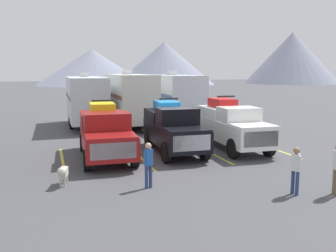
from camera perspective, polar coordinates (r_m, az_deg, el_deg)
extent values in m
plane|color=#47474C|center=(18.01, 0.69, -4.10)|extent=(240.00, 240.00, 0.00)
cube|color=maroon|center=(16.88, -9.52, -2.01)|extent=(2.33, 5.63, 0.91)
cube|color=maroon|center=(14.84, -8.78, -1.52)|extent=(2.06, 1.64, 0.08)
cube|color=maroon|center=(16.25, -9.41, 0.64)|extent=(2.01, 1.53, 0.80)
cube|color=slate|center=(15.68, -9.20, 0.50)|extent=(1.83, 0.31, 0.59)
cube|color=maroon|center=(18.23, -10.06, 1.16)|extent=(2.15, 2.64, 0.59)
cube|color=silver|center=(14.20, -8.39, -3.82)|extent=(1.76, 0.14, 0.64)
cylinder|color=black|center=(15.27, -5.18, -4.80)|extent=(0.32, 0.87, 0.86)
cylinder|color=black|center=(15.07, -12.36, -5.16)|extent=(0.32, 0.87, 0.86)
cylinder|color=black|center=(18.91, -7.19, -2.22)|extent=(0.32, 0.87, 0.86)
cylinder|color=black|center=(18.75, -12.97, -2.47)|extent=(0.32, 0.87, 0.86)
cube|color=yellow|center=(18.17, -10.10, 2.79)|extent=(1.21, 1.68, 0.45)
cylinder|color=black|center=(17.67, -8.43, 2.65)|extent=(0.20, 0.45, 0.44)
cylinder|color=black|center=(17.58, -11.44, 2.54)|extent=(0.20, 0.45, 0.44)
cylinder|color=black|center=(18.77, -8.84, 2.99)|extent=(0.20, 0.45, 0.44)
cylinder|color=black|center=(18.69, -11.68, 2.89)|extent=(0.20, 0.45, 0.44)
cube|color=black|center=(17.68, -10.00, 3.85)|extent=(1.04, 0.13, 0.08)
cube|color=black|center=(17.83, 0.94, -1.20)|extent=(2.17, 5.41, 0.95)
cube|color=black|center=(15.93, 2.87, -0.51)|extent=(1.91, 1.58, 0.08)
cube|color=black|center=(17.24, 1.40, 1.44)|extent=(1.87, 1.47, 0.82)
cube|color=slate|center=(16.71, 1.94, 1.35)|extent=(1.70, 0.31, 0.61)
cube|color=black|center=(19.09, -0.25, 1.71)|extent=(2.00, 2.54, 0.53)
cube|color=silver|center=(15.35, 3.69, -2.64)|extent=(1.63, 0.14, 0.66)
cylinder|color=black|center=(16.51, 5.65, -3.71)|extent=(0.32, 0.92, 0.90)
cylinder|color=black|center=(15.97, -0.30, -4.09)|extent=(0.32, 0.92, 0.90)
cylinder|color=black|center=(19.87, 1.93, -1.56)|extent=(0.32, 0.92, 0.90)
cylinder|color=black|center=(19.43, -3.06, -1.81)|extent=(0.32, 0.92, 0.90)
cube|color=blue|center=(19.04, -0.25, 3.18)|extent=(1.13, 1.62, 0.45)
cylinder|color=black|center=(18.64, 1.46, 3.04)|extent=(0.20, 0.45, 0.44)
cylinder|color=black|center=(18.41, -1.12, 2.97)|extent=(0.20, 0.45, 0.44)
cylinder|color=black|center=(19.67, 0.56, 3.34)|extent=(0.20, 0.45, 0.44)
cylinder|color=black|center=(19.45, -1.90, 3.28)|extent=(0.20, 0.45, 0.44)
cube|color=black|center=(18.58, 0.10, 4.20)|extent=(0.96, 0.13, 0.08)
cube|color=white|center=(18.93, 10.08, -0.66)|extent=(2.20, 5.60, 0.99)
cube|color=white|center=(17.10, 12.97, 0.07)|extent=(1.94, 1.63, 0.08)
cube|color=white|center=(18.37, 10.81, 1.73)|extent=(1.89, 1.52, 0.72)
cube|color=slate|center=(17.85, 11.62, 1.63)|extent=(1.72, 0.29, 0.53)
cube|color=white|center=(20.17, 8.34, 2.15)|extent=(2.02, 2.62, 0.54)
cube|color=silver|center=(16.54, 14.12, -1.96)|extent=(1.66, 0.14, 0.69)
cylinder|color=black|center=(17.80, 15.23, -3.04)|extent=(0.32, 0.93, 0.92)
cylinder|color=black|center=(16.98, 10.00, -3.43)|extent=(0.32, 0.93, 0.92)
cylinder|color=black|center=(21.06, 10.08, -1.09)|extent=(0.32, 0.93, 0.92)
cylinder|color=black|center=(20.37, 5.51, -1.33)|extent=(0.32, 0.93, 0.92)
cube|color=red|center=(20.12, 8.37, 3.56)|extent=(1.15, 1.67, 0.45)
cylinder|color=black|center=(19.79, 10.18, 3.42)|extent=(0.20, 0.45, 0.44)
cylinder|color=black|center=(19.43, 7.84, 3.38)|extent=(0.20, 0.45, 0.44)
cylinder|color=black|center=(20.80, 8.86, 3.70)|extent=(0.20, 0.45, 0.44)
cylinder|color=black|center=(20.46, 6.61, 3.66)|extent=(0.20, 0.45, 0.44)
cube|color=black|center=(19.67, 8.92, 4.53)|extent=(0.98, 0.13, 0.08)
cube|color=gold|center=(16.83, -15.89, -5.34)|extent=(0.12, 5.50, 0.01)
cube|color=gold|center=(17.27, -4.41, -4.67)|extent=(0.12, 5.50, 0.01)
cube|color=gold|center=(18.35, 6.08, -3.89)|extent=(0.12, 5.50, 0.01)
cube|color=gold|center=(19.97, 15.13, -3.12)|extent=(0.12, 5.50, 0.01)
cube|color=silver|center=(26.48, -12.50, 4.17)|extent=(2.49, 7.01, 2.94)
cube|color=#595960|center=(26.39, -15.14, 4.38)|extent=(0.10, 6.70, 0.24)
cube|color=silver|center=(27.45, -12.80, 7.70)|extent=(0.61, 0.71, 0.30)
cube|color=#333333|center=(22.63, -11.47, -0.82)|extent=(0.13, 1.20, 0.12)
cylinder|color=black|center=(25.94, -9.79, 0.56)|extent=(0.23, 0.76, 0.76)
cylinder|color=black|center=(25.75, -14.67, 0.35)|extent=(0.23, 0.76, 0.76)
cylinder|color=black|center=(27.59, -10.25, 1.03)|extent=(0.23, 0.76, 0.76)
cylinder|color=black|center=(27.41, -14.84, 0.83)|extent=(0.23, 0.76, 0.76)
cube|color=silver|center=(26.15, -5.81, 4.48)|extent=(2.51, 7.14, 3.12)
cube|color=brown|center=(25.92, -8.48, 4.74)|extent=(0.10, 6.83, 0.24)
cube|color=silver|center=(27.13, -6.32, 8.23)|extent=(0.61, 0.71, 0.30)
cube|color=#333333|center=(22.33, -3.61, -0.79)|extent=(0.13, 1.20, 0.12)
cylinder|color=black|center=(25.75, -2.94, 0.62)|extent=(0.23, 0.76, 0.76)
cylinder|color=black|center=(25.30, -7.85, 0.41)|extent=(0.23, 0.76, 0.76)
cylinder|color=black|center=(27.39, -3.83, 1.10)|extent=(0.23, 0.76, 0.76)
cylinder|color=black|center=(26.97, -8.45, 0.90)|extent=(0.23, 0.76, 0.76)
cube|color=silver|center=(26.94, 1.20, 4.58)|extent=(2.57, 6.18, 3.06)
cube|color=#4C6B99|center=(26.55, -1.38, 4.85)|extent=(0.09, 5.91, 0.24)
cube|color=silver|center=(27.75, 0.60, 8.18)|extent=(0.61, 0.71, 0.30)
cube|color=#333333|center=(23.69, 4.01, -0.24)|extent=(0.13, 1.20, 0.12)
cylinder|color=black|center=(26.81, 4.02, 0.93)|extent=(0.23, 0.76, 0.76)
cylinder|color=black|center=(26.07, -0.69, 0.73)|extent=(0.23, 0.76, 0.76)
cylinder|color=black|center=(28.18, 2.93, 1.32)|extent=(0.23, 0.76, 0.76)
cylinder|color=black|center=(27.47, -1.57, 1.14)|extent=(0.23, 0.76, 0.76)
cylinder|color=#726047|center=(13.18, 24.24, -7.77)|extent=(0.12, 0.12, 0.85)
cylinder|color=silver|center=(13.05, 24.32, -4.79)|extent=(0.10, 0.10, 0.54)
cylinder|color=navy|center=(12.70, -2.70, -7.74)|extent=(0.12, 0.12, 0.79)
cylinder|color=navy|center=(12.62, -3.34, -7.85)|extent=(0.12, 0.12, 0.79)
cube|color=#2659A5|center=(12.48, -3.04, -4.82)|extent=(0.27, 0.24, 0.56)
sphere|color=tan|center=(12.40, -3.06, -3.08)|extent=(0.21, 0.21, 0.21)
cylinder|color=#2659A5|center=(12.55, -2.54, -4.87)|extent=(0.09, 0.09, 0.50)
cylinder|color=#2659A5|center=(12.43, -3.55, -5.02)|extent=(0.09, 0.09, 0.50)
cylinder|color=navy|center=(12.62, 19.26, -8.33)|extent=(0.11, 0.11, 0.79)
cylinder|color=navy|center=(12.71, 18.65, -8.19)|extent=(0.11, 0.11, 0.79)
cube|color=silver|center=(12.49, 19.11, -5.30)|extent=(0.25, 0.28, 0.56)
sphere|color=#9E704C|center=(12.41, 19.19, -3.57)|extent=(0.21, 0.21, 0.21)
cylinder|color=silver|center=(12.43, 19.59, -5.53)|extent=(0.09, 0.09, 0.50)
cylinder|color=silver|center=(12.57, 18.62, -5.33)|extent=(0.09, 0.09, 0.50)
cube|color=beige|center=(13.44, -15.78, -6.87)|extent=(0.36, 0.68, 0.28)
sphere|color=beige|center=(13.07, -16.06, -6.81)|extent=(0.31, 0.31, 0.31)
cylinder|color=beige|center=(13.76, -15.54, -6.25)|extent=(0.07, 0.16, 0.20)
cylinder|color=beige|center=(13.30, -15.56, -8.37)|extent=(0.06, 0.06, 0.31)
cylinder|color=beige|center=(13.32, -16.22, -8.36)|extent=(0.06, 0.06, 0.31)
cylinder|color=beige|center=(13.72, -15.25, -7.82)|extent=(0.06, 0.06, 0.31)
cylinder|color=beige|center=(13.75, -15.89, -7.82)|extent=(0.06, 0.06, 0.31)
cone|color=gray|center=(99.53, -11.60, 8.86)|extent=(29.09, 29.09, 9.24)
cone|color=gray|center=(102.34, -0.59, 9.64)|extent=(27.52, 27.52, 11.45)
cone|color=gray|center=(115.16, 18.50, 9.91)|extent=(26.99, 26.99, 14.73)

